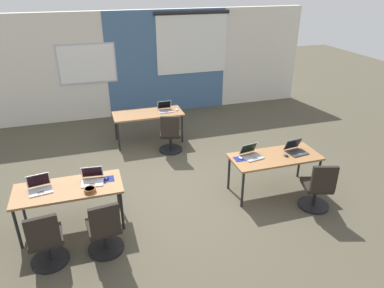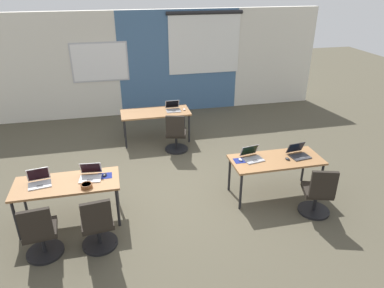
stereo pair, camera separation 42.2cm
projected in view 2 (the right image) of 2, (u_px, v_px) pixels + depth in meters
The scene contains 21 objects.
ground_plane at pixel (172, 188), 6.66m from camera, with size 24.00×24.00×0.00m.
back_wall_assembly at pixel (146, 63), 9.75m from camera, with size 10.00×0.27×2.80m.
desk_near_left at pixel (67, 186), 5.50m from camera, with size 1.60×0.70×0.72m.
desk_near_right at pixel (276, 162), 6.20m from camera, with size 1.60×0.70×0.72m.
desk_far_center at pixel (156, 114), 8.31m from camera, with size 1.60×0.70×0.72m.
laptop_near_right_inner at pixel (252, 156), 6.16m from camera, with size 0.38×0.37×0.22m.
mousepad_near_right_inner at pixel (240, 161), 6.12m from camera, with size 0.22×0.19×0.00m.
mouse_near_right_inner at pixel (240, 160), 6.11m from camera, with size 0.07×0.11×0.03m.
laptop_near_left_inner at pixel (90, 175), 5.58m from camera, with size 0.36×0.34×0.23m.
mousepad_near_left_inner at pixel (105, 176), 5.65m from camera, with size 0.22×0.19×0.00m.
mouse_near_left_inner at pixel (105, 175), 5.65m from camera, with size 0.08×0.11×0.03m.
chair_near_left_inner at pixel (98, 227), 5.05m from camera, with size 0.52×0.56×0.92m.
laptop_near_left_end at pixel (39, 181), 5.42m from camera, with size 0.37×0.33×0.23m.
chair_near_left_end at pixel (41, 235), 4.88m from camera, with size 0.52×0.56×0.92m.
laptop_near_right_end at pixel (299, 153), 6.26m from camera, with size 0.37×0.36×0.22m.
mouse_near_right_end at pixel (288, 159), 6.14m from camera, with size 0.09×0.11×0.03m.
chair_near_right_end at pixel (318, 195), 5.77m from camera, with size 0.55×0.60×0.92m.
laptop_far_right at pixel (173, 108), 8.35m from camera, with size 0.33×0.32×0.22m.
mouse_far_right at pixel (184, 109), 8.38m from camera, with size 0.07×0.11×0.03m.
chair_far_right at pixel (176, 136), 7.88m from camera, with size 0.53×0.59×0.92m.
snack_bowl at pixel (86, 185), 5.34m from camera, with size 0.18×0.18×0.06m.
Camera 2 is at (-0.89, -5.59, 3.63)m, focal length 33.21 mm.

